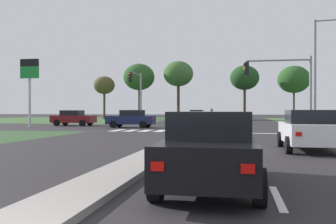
% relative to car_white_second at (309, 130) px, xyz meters
% --- Properties ---
extents(ground_plane, '(200.00, 200.00, 0.00)m').
position_rel_car_white_second_xyz_m(ground_plane, '(-5.54, 17.62, -0.81)').
color(ground_plane, '#282628').
extents(grass_verge_far_left, '(35.00, 35.00, 0.01)m').
position_rel_car_white_second_xyz_m(grass_verge_far_left, '(-31.04, 42.12, -0.81)').
color(grass_verge_far_left, '#385B2D').
rests_on(grass_verge_far_left, ground).
extents(median_island_near, '(1.20, 22.00, 0.14)m').
position_rel_car_white_second_xyz_m(median_island_near, '(-5.54, -1.38, -0.74)').
color(median_island_near, gray).
rests_on(median_island_near, ground).
extents(median_island_far, '(1.20, 36.00, 0.14)m').
position_rel_car_white_second_xyz_m(median_island_far, '(-5.54, 42.62, -0.74)').
color(median_island_far, '#ADA89E').
rests_on(median_island_far, ground).
extents(lane_dash_near, '(0.14, 2.00, 0.01)m').
position_rel_car_white_second_xyz_m(lane_dash_near, '(-2.04, -8.42, -0.80)').
color(lane_dash_near, silver).
rests_on(lane_dash_near, ground).
extents(lane_dash_second, '(0.14, 2.00, 0.01)m').
position_rel_car_white_second_xyz_m(lane_dash_second, '(-2.04, -2.42, -0.80)').
color(lane_dash_second, silver).
rests_on(lane_dash_second, ground).
extents(lane_dash_third, '(0.14, 2.00, 0.01)m').
position_rel_car_white_second_xyz_m(lane_dash_third, '(-2.04, 3.58, -0.80)').
color(lane_dash_third, silver).
rests_on(lane_dash_third, ground).
extents(lane_dash_fourth, '(0.14, 2.00, 0.01)m').
position_rel_car_white_second_xyz_m(lane_dash_fourth, '(-2.04, 9.58, -0.80)').
color(lane_dash_fourth, silver).
rests_on(lane_dash_fourth, ground).
extents(stop_bar_near, '(6.40, 0.50, 0.01)m').
position_rel_car_white_second_xyz_m(stop_bar_near, '(-1.74, 10.62, -0.80)').
color(stop_bar_near, silver).
rests_on(stop_bar_near, ground).
extents(crosswalk_bar_near, '(0.70, 2.80, 0.01)m').
position_rel_car_white_second_xyz_m(crosswalk_bar_near, '(-11.94, 12.42, -0.80)').
color(crosswalk_bar_near, silver).
rests_on(crosswalk_bar_near, ground).
extents(crosswalk_bar_second, '(0.70, 2.80, 0.01)m').
position_rel_car_white_second_xyz_m(crosswalk_bar_second, '(-10.79, 12.42, -0.80)').
color(crosswalk_bar_second, silver).
rests_on(crosswalk_bar_second, ground).
extents(crosswalk_bar_third, '(0.70, 2.80, 0.01)m').
position_rel_car_white_second_xyz_m(crosswalk_bar_third, '(-9.64, 12.42, -0.80)').
color(crosswalk_bar_third, silver).
rests_on(crosswalk_bar_third, ground).
extents(crosswalk_bar_fourth, '(0.70, 2.80, 0.01)m').
position_rel_car_white_second_xyz_m(crosswalk_bar_fourth, '(-8.49, 12.42, -0.80)').
color(crosswalk_bar_fourth, silver).
rests_on(crosswalk_bar_fourth, ground).
extents(crosswalk_bar_fifth, '(0.70, 2.80, 0.01)m').
position_rel_car_white_second_xyz_m(crosswalk_bar_fifth, '(-7.34, 12.42, -0.80)').
color(crosswalk_bar_fifth, silver).
rests_on(crosswalk_bar_fifth, ground).
extents(crosswalk_bar_sixth, '(0.70, 2.80, 0.01)m').
position_rel_car_white_second_xyz_m(crosswalk_bar_sixth, '(-6.19, 12.42, -0.80)').
color(crosswalk_bar_sixth, silver).
rests_on(crosswalk_bar_sixth, ground).
extents(crosswalk_bar_seventh, '(0.70, 2.80, 0.01)m').
position_rel_car_white_second_xyz_m(crosswalk_bar_seventh, '(-5.04, 12.42, -0.80)').
color(crosswalk_bar_seventh, silver).
rests_on(crosswalk_bar_seventh, ground).
extents(car_white_second, '(2.09, 4.30, 1.59)m').
position_rel_car_white_second_xyz_m(car_white_second, '(0.00, 0.00, 0.00)').
color(car_white_second, silver).
rests_on(car_white_second, ground).
extents(car_blue_third, '(1.98, 4.40, 1.60)m').
position_rel_car_white_second_xyz_m(car_blue_third, '(-7.70, 30.61, 0.00)').
color(car_blue_third, navy).
rests_on(car_blue_third, ground).
extents(car_navy_fourth, '(4.28, 2.01, 1.58)m').
position_rel_car_white_second_xyz_m(car_navy_fourth, '(-12.19, 17.12, -0.00)').
color(car_navy_fourth, '#161E47').
rests_on(car_navy_fourth, ground).
extents(car_maroon_fifth, '(4.27, 2.10, 1.56)m').
position_rel_car_white_second_xyz_m(car_maroon_fifth, '(-18.99, 19.81, -0.01)').
color(car_maroon_fifth, maroon).
rests_on(car_maroon_fifth, ground).
extents(car_black_sixth, '(1.95, 4.64, 1.55)m').
position_rel_car_white_second_xyz_m(car_black_sixth, '(-3.26, -7.66, -0.02)').
color(car_black_sixth, black).
rests_on(car_black_sixth, ground).
extents(traffic_signal_far_left, '(0.32, 4.37, 5.60)m').
position_rel_car_white_second_xyz_m(traffic_signal_far_left, '(-13.14, 22.66, 3.03)').
color(traffic_signal_far_left, gray).
rests_on(traffic_signal_far_left, ground).
extents(traffic_signal_near_right, '(4.52, 0.32, 5.22)m').
position_rel_car_white_second_xyz_m(traffic_signal_near_right, '(0.37, 11.02, 2.79)').
color(traffic_signal_near_right, gray).
rests_on(traffic_signal_near_right, ground).
extents(street_lamp_second, '(2.73, 0.54, 8.06)m').
position_rel_car_white_second_xyz_m(street_lamp_second, '(2.96, 12.91, 3.78)').
color(street_lamp_second, gray).
rests_on(street_lamp_second, ground).
extents(pedestrian_at_median, '(0.34, 0.34, 1.73)m').
position_rel_car_white_second_xyz_m(pedestrian_at_median, '(-5.81, 29.40, 0.38)').
color(pedestrian_at_median, '#4C4C4C').
rests_on(pedestrian_at_median, median_island_far).
extents(fuel_price_totem, '(1.80, 0.24, 6.36)m').
position_rel_car_white_second_xyz_m(fuel_price_totem, '(-21.93, 16.70, 3.85)').
color(fuel_price_totem, silver).
rests_on(fuel_price_totem, ground).
extents(treeline_near, '(3.62, 3.62, 7.42)m').
position_rel_car_white_second_xyz_m(treeline_near, '(-25.39, 46.04, 5.01)').
color(treeline_near, '#423323').
rests_on(treeline_near, ground).
extents(treeline_second, '(5.33, 5.33, 9.52)m').
position_rel_car_white_second_xyz_m(treeline_second, '(-19.38, 46.70, 6.43)').
color(treeline_second, '#423323').
rests_on(treeline_second, ground).
extents(treeline_third, '(5.02, 5.02, 9.85)m').
position_rel_car_white_second_xyz_m(treeline_third, '(-12.61, 47.03, 6.85)').
color(treeline_third, '#423323').
rests_on(treeline_third, ground).
extents(treeline_fourth, '(4.76, 4.76, 8.95)m').
position_rel_car_white_second_xyz_m(treeline_fourth, '(-1.64, 47.69, 6.07)').
color(treeline_fourth, '#423323').
rests_on(treeline_fourth, ground).
extents(treeline_fifth, '(5.28, 5.28, 8.88)m').
position_rel_car_white_second_xyz_m(treeline_fifth, '(6.35, 49.00, 5.81)').
color(treeline_fifth, '#423323').
rests_on(treeline_fifth, ground).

